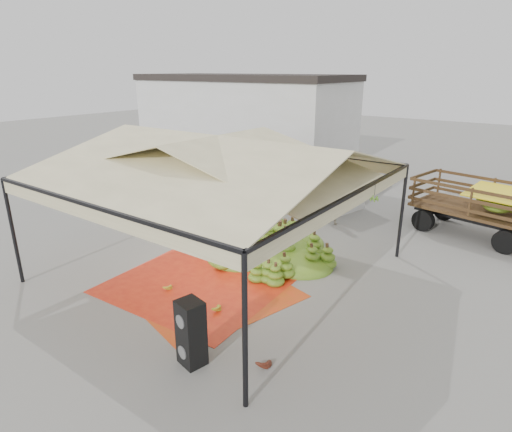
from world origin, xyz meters
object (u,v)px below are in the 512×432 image
Objects in this scene: banana_heap at (266,236)px; speaker_stack at (191,333)px; vendor at (333,201)px; truck_left at (303,172)px; truck_right at (512,209)px.

speaker_stack is (1.99, -5.49, 0.14)m from banana_heap.
banana_heap is 2.98× the size of vendor.
truck_left reaches higher than truck_right.
truck_right is (5.78, 1.68, 0.36)m from vendor.
truck_right is at bearing 41.08° from banana_heap.
truck_left is at bearing 122.46° from speaker_stack.
truck_left is (-2.15, 6.01, 0.70)m from banana_heap.
truck_left is 1.02× the size of truck_right.
vendor is 6.03m from truck_right.
vendor is 3.47m from truck_left.
banana_heap is 0.86× the size of truck_right.
truck_left is at bearing -39.82° from vendor.
truck_left reaches higher than vendor.
vendor is (0.48, 3.78, 0.32)m from banana_heap.
banana_heap is 3.76× the size of speaker_stack.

